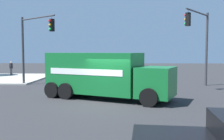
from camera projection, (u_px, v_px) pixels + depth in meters
name	position (u px, v px, depth m)	size (l,w,h in m)	color
ground_plane	(107.00, 102.00, 14.87)	(100.00, 100.00, 0.00)	#2B2B2D
delivery_truck	(104.00, 75.00, 16.06)	(5.47, 8.22, 2.84)	#146B2D
traffic_light_primary	(201.00, 37.00, 20.87)	(3.94, 2.88, 6.21)	#38383D
traffic_light_secondary	(32.00, 39.00, 21.65)	(3.10, 3.73, 5.78)	#38383D
pedestrian_near_corner	(11.00, 67.00, 30.31)	(0.36, 0.47, 1.63)	#4C4C51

